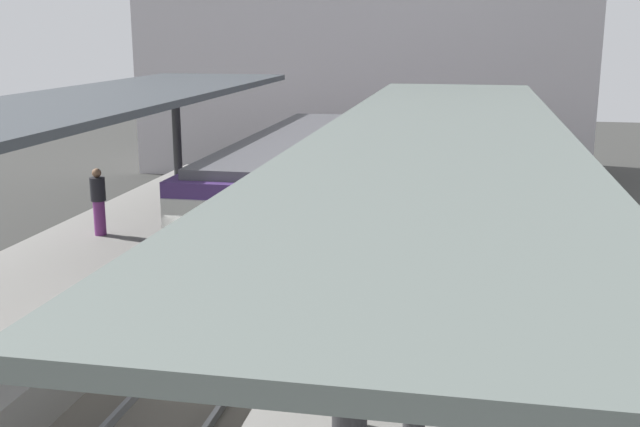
{
  "coord_description": "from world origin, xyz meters",
  "views": [
    {
      "loc": [
        4.26,
        -12.4,
        5.85
      ],
      "look_at": [
        0.92,
        4.47,
        1.71
      ],
      "focal_mm": 42.98,
      "sensor_mm": 36.0,
      "label": 1
    }
  ],
  "objects_px": {
    "commuter_train": "(295,198)",
    "platform_sign": "(486,301)",
    "passenger_far_end": "(420,193)",
    "litter_bin": "(350,401)",
    "passenger_near_bench": "(98,201)",
    "platform_bench": "(433,297)",
    "passenger_mid_platform": "(346,298)"
  },
  "relations": [
    {
      "from": "commuter_train",
      "to": "platform_sign",
      "type": "xyz_separation_m",
      "value": [
        4.53,
        -9.21,
        0.9
      ]
    },
    {
      "from": "platform_sign",
      "to": "passenger_far_end",
      "type": "xyz_separation_m",
      "value": [
        -1.45,
        9.57,
        -0.71
      ]
    },
    {
      "from": "platform_sign",
      "to": "litter_bin",
      "type": "bearing_deg",
      "value": -161.16
    },
    {
      "from": "platform_sign",
      "to": "passenger_far_end",
      "type": "relative_size",
      "value": 1.26
    },
    {
      "from": "commuter_train",
      "to": "passenger_near_bench",
      "type": "xyz_separation_m",
      "value": [
        -4.45,
        -1.72,
        0.12
      ]
    },
    {
      "from": "platform_sign",
      "to": "platform_bench",
      "type": "bearing_deg",
      "value": 103.27
    },
    {
      "from": "litter_bin",
      "to": "passenger_mid_platform",
      "type": "distance_m",
      "value": 2.32
    },
    {
      "from": "passenger_near_bench",
      "to": "passenger_mid_platform",
      "type": "bearing_deg",
      "value": -39.76
    },
    {
      "from": "passenger_near_bench",
      "to": "passenger_mid_platform",
      "type": "height_order",
      "value": "passenger_mid_platform"
    },
    {
      "from": "platform_sign",
      "to": "passenger_mid_platform",
      "type": "xyz_separation_m",
      "value": [
        -1.99,
        1.68,
        -0.69
      ]
    },
    {
      "from": "litter_bin",
      "to": "passenger_near_bench",
      "type": "distance_m",
      "value": 10.93
    },
    {
      "from": "platform_bench",
      "to": "passenger_far_end",
      "type": "xyz_separation_m",
      "value": [
        -0.68,
        6.3,
        0.45
      ]
    },
    {
      "from": "passenger_mid_platform",
      "to": "passenger_far_end",
      "type": "relative_size",
      "value": 1.02
    },
    {
      "from": "platform_bench",
      "to": "passenger_mid_platform",
      "type": "xyz_separation_m",
      "value": [
        -1.22,
        -1.58,
        0.46
      ]
    },
    {
      "from": "passenger_near_bench",
      "to": "passenger_mid_platform",
      "type": "distance_m",
      "value": 9.09
    },
    {
      "from": "passenger_near_bench",
      "to": "passenger_far_end",
      "type": "distance_m",
      "value": 7.81
    },
    {
      "from": "commuter_train",
      "to": "passenger_near_bench",
      "type": "relative_size",
      "value": 6.5
    },
    {
      "from": "platform_bench",
      "to": "passenger_mid_platform",
      "type": "height_order",
      "value": "passenger_mid_platform"
    },
    {
      "from": "commuter_train",
      "to": "litter_bin",
      "type": "height_order",
      "value": "commuter_train"
    },
    {
      "from": "commuter_train",
      "to": "passenger_far_end",
      "type": "relative_size",
      "value": 6.06
    },
    {
      "from": "passenger_mid_platform",
      "to": "passenger_far_end",
      "type": "xyz_separation_m",
      "value": [
        0.55,
        7.89,
        -0.02
      ]
    },
    {
      "from": "passenger_mid_platform",
      "to": "litter_bin",
      "type": "bearing_deg",
      "value": -79.6
    },
    {
      "from": "passenger_far_end",
      "to": "commuter_train",
      "type": "bearing_deg",
      "value": -173.4
    },
    {
      "from": "passenger_near_bench",
      "to": "passenger_far_end",
      "type": "height_order",
      "value": "passenger_far_end"
    },
    {
      "from": "platform_sign",
      "to": "passenger_far_end",
      "type": "bearing_deg",
      "value": 98.61
    },
    {
      "from": "platform_bench",
      "to": "passenger_near_bench",
      "type": "relative_size",
      "value": 0.86
    },
    {
      "from": "platform_bench",
      "to": "passenger_near_bench",
      "type": "height_order",
      "value": "passenger_near_bench"
    },
    {
      "from": "commuter_train",
      "to": "passenger_mid_platform",
      "type": "relative_size",
      "value": 5.96
    },
    {
      "from": "passenger_near_bench",
      "to": "passenger_far_end",
      "type": "xyz_separation_m",
      "value": [
        7.53,
        2.07,
        0.07
      ]
    },
    {
      "from": "platform_sign",
      "to": "passenger_near_bench",
      "type": "height_order",
      "value": "platform_sign"
    },
    {
      "from": "litter_bin",
      "to": "platform_bench",
      "type": "bearing_deg",
      "value": 77.89
    },
    {
      "from": "passenger_mid_platform",
      "to": "platform_bench",
      "type": "bearing_deg",
      "value": 52.27
    }
  ]
}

